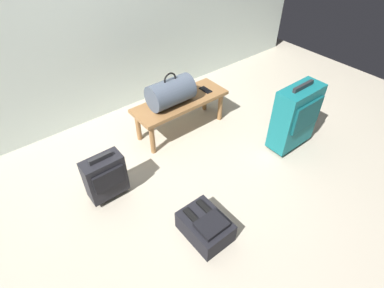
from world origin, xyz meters
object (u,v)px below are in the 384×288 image
at_px(duffel_bag_slate, 171,92).
at_px(bench, 181,104).
at_px(suitcase_upright_teal, 295,116).
at_px(cell_phone, 206,90).
at_px(suitcase_small_charcoal, 105,177).
at_px(backpack_dark, 205,226).

bearing_deg(duffel_bag_slate, bench, -0.00).
distance_m(duffel_bag_slate, suitcase_upright_teal, 1.20).
relative_size(bench, suitcase_upright_teal, 1.43).
bearing_deg(suitcase_upright_teal, cell_phone, 112.14).
relative_size(duffel_bag_slate, suitcase_small_charcoal, 0.96).
distance_m(bench, cell_phone, 0.33).
distance_m(bench, suitcase_small_charcoal, 1.10).
bearing_deg(suitcase_small_charcoal, cell_phone, 14.47).
bearing_deg(suitcase_upright_teal, backpack_dark, -169.17).
height_order(cell_phone, backpack_dark, cell_phone).
bearing_deg(suitcase_small_charcoal, bench, 19.45).
bearing_deg(suitcase_upright_teal, bench, 127.11).
distance_m(duffel_bag_slate, cell_phone, 0.45).
bearing_deg(cell_phone, backpack_dark, -130.27).
height_order(bench, backpack_dark, bench).
relative_size(duffel_bag_slate, backpack_dark, 1.16).
xyz_separation_m(duffel_bag_slate, backpack_dark, (-0.53, -1.15, -0.40)).
bearing_deg(cell_phone, bench, 177.18).
xyz_separation_m(cell_phone, backpack_dark, (-0.96, -1.13, -0.28)).
xyz_separation_m(cell_phone, suitcase_upright_teal, (0.36, -0.88, -0.01)).
bearing_deg(duffel_bag_slate, cell_phone, -2.09).
bearing_deg(suitcase_upright_teal, duffel_bag_slate, 131.41).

